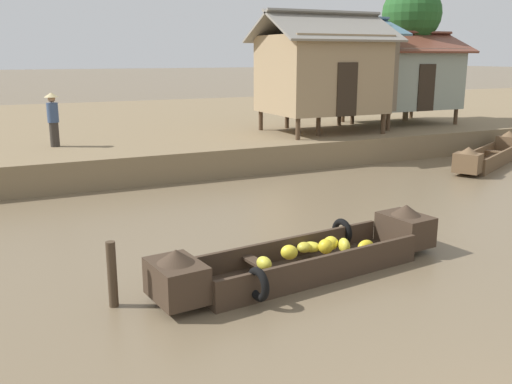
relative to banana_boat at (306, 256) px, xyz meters
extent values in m
plane|color=#726047|center=(-0.36, 4.34, -0.31)|extent=(300.00, 300.00, 0.00)
cube|color=#7F6B4C|center=(-0.36, 17.68, 0.12)|extent=(160.00, 20.00, 0.86)
cube|color=#3D2D21|center=(-0.02, 0.00, -0.25)|extent=(4.16, 1.60, 0.12)
cube|color=#3D2D21|center=(-0.08, 0.52, 0.00)|extent=(4.04, 0.56, 0.37)
cube|color=#3D2D21|center=(0.05, -0.52, 0.00)|extent=(4.04, 0.56, 0.37)
cube|color=#3D2D21|center=(2.34, 0.28, 0.09)|extent=(0.79, 1.04, 0.56)
cone|color=#3D2D21|center=(2.34, 0.28, 0.47)|extent=(0.62, 0.62, 0.20)
cube|color=#3D2D21|center=(-2.37, -0.28, 0.09)|extent=(0.79, 1.04, 0.56)
cone|color=#3D2D21|center=(-2.37, -0.28, 0.47)|extent=(0.62, 0.62, 0.20)
cube|color=#3D2D21|center=(-0.88, -0.10, 0.01)|extent=(0.32, 1.04, 0.05)
torus|color=black|center=(1.26, 0.80, 0.03)|extent=(0.18, 0.53, 0.52)
torus|color=black|center=(-1.29, -0.80, 0.03)|extent=(0.18, 0.53, 0.52)
ellipsoid|color=yellow|center=(0.58, 0.15, 0.11)|extent=(0.30, 0.30, 0.25)
ellipsoid|color=yellow|center=(0.73, -0.05, 0.10)|extent=(0.24, 0.34, 0.27)
ellipsoid|color=yellow|center=(0.29, 0.30, 0.03)|extent=(0.41, 0.41, 0.18)
ellipsoid|color=yellow|center=(0.40, 0.03, 0.11)|extent=(0.36, 0.36, 0.26)
ellipsoid|color=gold|center=(0.11, 0.26, 0.06)|extent=(0.34, 0.34, 0.18)
ellipsoid|color=yellow|center=(-0.89, -0.19, 0.08)|extent=(0.25, 0.33, 0.22)
ellipsoid|color=yellow|center=(1.12, -0.16, 0.04)|extent=(0.36, 0.26, 0.27)
ellipsoid|color=yellow|center=(-0.34, -0.03, 0.14)|extent=(0.36, 0.34, 0.25)
cube|color=brown|center=(10.62, 5.87, -0.25)|extent=(4.09, 2.69, 0.12)
cube|color=brown|center=(10.81, 5.50, 0.00)|extent=(3.72, 1.96, 0.39)
cube|color=brown|center=(10.44, 6.23, 0.00)|extent=(3.72, 1.96, 0.39)
cube|color=brown|center=(8.52, 4.79, 0.11)|extent=(0.87, 0.95, 0.60)
cone|color=brown|center=(8.52, 4.79, 0.51)|extent=(0.73, 0.73, 0.20)
cube|color=brown|center=(12.73, 6.94, 0.11)|extent=(0.87, 0.95, 0.60)
cone|color=brown|center=(12.73, 6.94, 0.51)|extent=(0.73, 0.73, 0.20)
cube|color=brown|center=(11.41, 6.27, 0.02)|extent=(0.55, 0.82, 0.05)
cylinder|color=#4C3826|center=(4.73, 8.63, 0.91)|extent=(0.16, 0.16, 0.73)
cylinder|color=#4C3826|center=(8.26, 8.63, 0.91)|extent=(0.16, 0.16, 0.73)
cylinder|color=#4C3826|center=(4.73, 11.47, 0.91)|extent=(0.16, 0.16, 0.73)
cylinder|color=#4C3826|center=(8.26, 11.47, 0.91)|extent=(0.16, 0.16, 0.73)
cube|color=#9E8460|center=(6.50, 10.05, 2.64)|extent=(3.93, 3.23, 2.72)
cube|color=#2D2319|center=(6.50, 8.41, 2.18)|extent=(0.80, 0.04, 1.80)
cube|color=gray|center=(6.50, 9.24, 4.30)|extent=(4.63, 2.10, 1.11)
cube|color=gray|center=(6.50, 10.86, 4.30)|extent=(4.63, 2.10, 1.11)
cylinder|color=#4C3826|center=(5.90, 9.24, 0.92)|extent=(0.16, 0.16, 0.74)
cylinder|color=#4C3826|center=(8.95, 9.24, 0.92)|extent=(0.16, 0.16, 0.74)
cylinder|color=#4C3826|center=(5.90, 11.55, 0.92)|extent=(0.16, 0.16, 0.74)
cylinder|color=#4C3826|center=(8.95, 11.55, 0.92)|extent=(0.16, 0.16, 0.74)
cube|color=#7A6B56|center=(7.43, 10.39, 2.71)|extent=(3.45, 2.71, 2.84)
cube|color=#2D2319|center=(7.43, 9.02, 2.19)|extent=(0.80, 0.04, 1.80)
cube|color=slate|center=(7.43, 9.71, 4.35)|extent=(4.15, 1.85, 0.74)
cube|color=slate|center=(7.43, 11.07, 4.35)|extent=(4.15, 1.85, 0.74)
cylinder|color=#4C3826|center=(9.07, 9.70, 0.87)|extent=(0.16, 0.16, 0.64)
cylinder|color=#4C3826|center=(12.77, 9.70, 0.87)|extent=(0.16, 0.16, 0.64)
cylinder|color=#4C3826|center=(9.07, 12.40, 0.87)|extent=(0.16, 0.16, 0.64)
cylinder|color=#4C3826|center=(12.77, 12.40, 0.87)|extent=(0.16, 0.16, 0.64)
cube|color=gray|center=(10.92, 11.05, 2.38)|extent=(4.10, 3.11, 2.39)
cube|color=#2D2319|center=(10.92, 9.48, 2.08)|extent=(0.80, 0.04, 1.80)
cube|color=brown|center=(10.92, 10.27, 3.83)|extent=(4.80, 2.05, 0.89)
cube|color=brown|center=(10.92, 11.83, 3.83)|extent=(4.80, 2.05, 0.89)
cylinder|color=brown|center=(11.83, 11.68, 2.57)|extent=(0.24, 0.24, 4.05)
sphere|color=#235623|center=(11.83, 11.68, 5.00)|extent=(2.46, 2.46, 2.46)
cylinder|color=#332D28|center=(-2.78, 10.64, 0.92)|extent=(0.28, 0.28, 0.75)
cylinder|color=#384C70|center=(-2.78, 10.64, 1.60)|extent=(0.34, 0.34, 0.60)
sphere|color=#9E7556|center=(-2.78, 10.64, 2.02)|extent=(0.22, 0.22, 0.22)
cone|color=tan|center=(-2.78, 10.64, 2.14)|extent=(0.44, 0.44, 0.14)
cylinder|color=#423323|center=(-3.22, 0.11, 0.19)|extent=(0.14, 0.14, 1.00)
camera|label=1|loc=(-4.67, -7.81, 3.31)|focal=39.79mm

